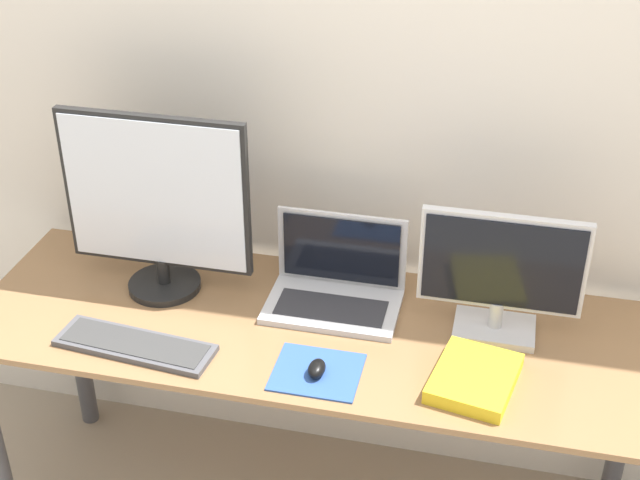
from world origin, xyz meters
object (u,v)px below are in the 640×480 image
at_px(laptop, 336,283).
at_px(book, 474,378).
at_px(monitor_left, 156,204).
at_px(monitor_right, 501,274).
at_px(mouse, 317,369).
at_px(keyboard, 135,345).

height_order(laptop, book, laptop).
bearing_deg(monitor_left, monitor_right, -0.00).
distance_m(mouse, book, 0.38).
bearing_deg(mouse, keyboard, 179.73).
bearing_deg(monitor_left, mouse, -29.10).
height_order(keyboard, book, book).
bearing_deg(laptop, mouse, -86.09).
xyz_separation_m(mouse, book, (0.38, 0.05, -0.00)).
xyz_separation_m(monitor_left, monitor_right, (0.92, -0.00, -0.09)).
relative_size(monitor_left, mouse, 7.65).
distance_m(monitor_right, book, 0.28).
distance_m(laptop, book, 0.49).
distance_m(laptop, mouse, 0.33).
height_order(monitor_left, keyboard, monitor_left).
height_order(monitor_left, mouse, monitor_left).
distance_m(keyboard, book, 0.86).
relative_size(keyboard, mouse, 6.22).
bearing_deg(monitor_left, keyboard, -84.04).
relative_size(laptop, book, 1.34).
relative_size(monitor_right, keyboard, 0.98).
distance_m(monitor_right, keyboard, 0.95).
xyz_separation_m(monitor_right, laptop, (-0.44, 0.04, -0.12)).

